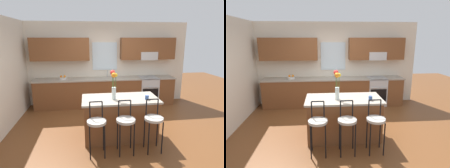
{
  "view_description": "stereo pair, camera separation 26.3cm",
  "coord_description": "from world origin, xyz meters",
  "views": [
    {
      "loc": [
        -0.6,
        -4.27,
        2.19
      ],
      "look_at": [
        0.05,
        0.55,
        1.0
      ],
      "focal_mm": 30.24,
      "sensor_mm": 36.0,
      "label": 1
    },
    {
      "loc": [
        -0.34,
        -4.3,
        2.19
      ],
      "look_at": [
        0.05,
        0.55,
        1.0
      ],
      "focal_mm": 30.24,
      "sensor_mm": 36.0,
      "label": 2
    }
  ],
  "objects": [
    {
      "name": "mug_ceramic",
      "position": [
        0.64,
        -0.6,
        0.97
      ],
      "size": [
        0.08,
        0.08,
        0.09
      ],
      "primitive_type": "cylinder",
      "color": "#33518C",
      "rests_on": "kitchen_island"
    },
    {
      "name": "back_wall_assembly",
      "position": [
        0.03,
        1.98,
        1.51
      ],
      "size": [
        5.6,
        0.5,
        2.7
      ],
      "color": "beige",
      "rests_on": "ground"
    },
    {
      "name": "fruit_bowl_oranges",
      "position": [
        -1.36,
        1.7,
        0.96
      ],
      "size": [
        0.24,
        0.24,
        0.13
      ],
      "color": "silver",
      "rests_on": "counter_run"
    },
    {
      "name": "counter_run",
      "position": [
        0.0,
        1.7,
        0.47
      ],
      "size": [
        4.56,
        0.64,
        0.92
      ],
      "color": "brown",
      "rests_on": "ground"
    },
    {
      "name": "oven_range",
      "position": [
        1.42,
        1.68,
        0.46
      ],
      "size": [
        0.6,
        0.64,
        0.92
      ],
      "color": "#B7BABC",
      "rests_on": "ground"
    },
    {
      "name": "kitchen_island",
      "position": [
        0.1,
        -0.42,
        0.46
      ],
      "size": [
        1.64,
        0.83,
        0.92
      ],
      "color": "brown",
      "rests_on": "ground"
    },
    {
      "name": "bar_stool_near",
      "position": [
        -0.45,
        -1.04,
        0.64
      ],
      "size": [
        0.36,
        0.36,
        1.04
      ],
      "color": "black",
      "rests_on": "ground"
    },
    {
      "name": "wall_left",
      "position": [
        -2.56,
        0.3,
        1.35
      ],
      "size": [
        0.12,
        4.6,
        2.7
      ],
      "primitive_type": "cube",
      "color": "beige",
      "rests_on": "ground"
    },
    {
      "name": "flower_vase",
      "position": [
        -0.05,
        -0.48,
        1.28
      ],
      "size": [
        0.15,
        0.17,
        0.62
      ],
      "color": "silver",
      "rests_on": "kitchen_island"
    },
    {
      "name": "bar_stool_middle",
      "position": [
        0.1,
        -1.04,
        0.64
      ],
      "size": [
        0.36,
        0.36,
        1.04
      ],
      "color": "black",
      "rests_on": "ground"
    },
    {
      "name": "sink_faucet",
      "position": [
        0.07,
        1.84,
        1.06
      ],
      "size": [
        0.02,
        0.13,
        0.23
      ],
      "color": "#B7BABC",
      "rests_on": "counter_run"
    },
    {
      "name": "bar_stool_far",
      "position": [
        0.65,
        -1.04,
        0.64
      ],
      "size": [
        0.36,
        0.36,
        1.04
      ],
      "color": "black",
      "rests_on": "ground"
    },
    {
      "name": "ground_plane",
      "position": [
        0.0,
        0.0,
        0.0
      ],
      "size": [
        14.0,
        14.0,
        0.0
      ],
      "primitive_type": "plane",
      "color": "brown"
    }
  ]
}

